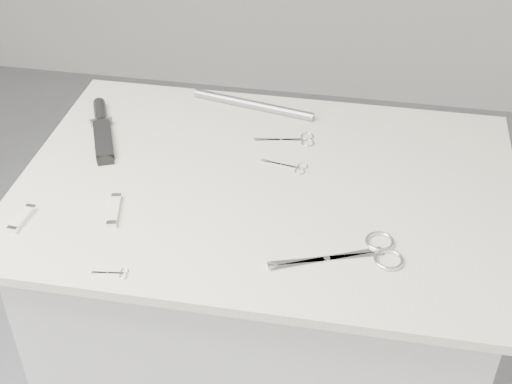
% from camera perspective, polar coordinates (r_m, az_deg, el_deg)
% --- Properties ---
extents(plinth, '(0.90, 0.60, 0.90)m').
position_cam_1_polar(plinth, '(1.76, 0.68, -11.67)').
color(plinth, silver).
rests_on(plinth, ground).
extents(display_board, '(1.00, 0.70, 0.02)m').
position_cam_1_polar(display_board, '(1.44, 0.81, 0.40)').
color(display_board, beige).
rests_on(display_board, plinth).
extents(large_shears, '(0.24, 0.14, 0.01)m').
position_cam_1_polar(large_shears, '(1.28, 8.62, -4.89)').
color(large_shears, silver).
rests_on(large_shears, display_board).
extents(embroidery_scissors_a, '(0.13, 0.06, 0.00)m').
position_cam_1_polar(embroidery_scissors_a, '(1.57, 3.25, 4.20)').
color(embroidery_scissors_a, silver).
rests_on(embroidery_scissors_a, display_board).
extents(embroidery_scissors_b, '(0.10, 0.04, 0.00)m').
position_cam_1_polar(embroidery_scissors_b, '(1.48, 2.85, 2.03)').
color(embroidery_scissors_b, silver).
rests_on(embroidery_scissors_b, display_board).
extents(tiny_scissors, '(0.06, 0.03, 0.00)m').
position_cam_1_polar(tiny_scissors, '(1.26, -11.19, -6.40)').
color(tiny_scissors, silver).
rests_on(tiny_scissors, display_board).
extents(sheathed_knife, '(0.13, 0.23, 0.03)m').
position_cam_1_polar(sheathed_knife, '(1.63, -12.24, 5.12)').
color(sheathed_knife, black).
rests_on(sheathed_knife, display_board).
extents(pocket_knife_a, '(0.04, 0.10, 0.01)m').
position_cam_1_polar(pocket_knife_a, '(1.38, -11.28, -1.45)').
color(pocket_knife_a, silver).
rests_on(pocket_knife_a, display_board).
extents(pocket_knife_b, '(0.02, 0.08, 0.01)m').
position_cam_1_polar(pocket_knife_b, '(1.41, -18.20, -2.05)').
color(pocket_knife_b, silver).
rests_on(pocket_knife_b, display_board).
extents(metal_rail, '(0.29, 0.08, 0.02)m').
position_cam_1_polar(metal_rail, '(1.68, -0.23, 7.01)').
color(metal_rail, '#909398').
rests_on(metal_rail, display_board).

